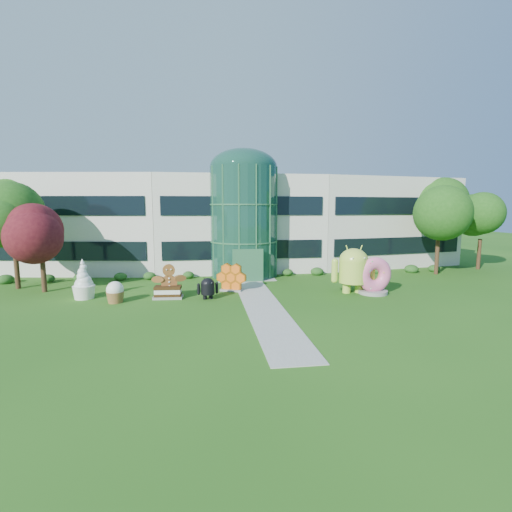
{
  "coord_description": "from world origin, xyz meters",
  "views": [
    {
      "loc": [
        -3.76,
        -21.58,
        6.32
      ],
      "look_at": [
        0.25,
        6.0,
        2.6
      ],
      "focal_mm": 26.0,
      "sensor_mm": 36.0,
      "label": 1
    }
  ],
  "objects": [
    {
      "name": "ground",
      "position": [
        0.0,
        0.0,
        0.0
      ],
      "size": [
        140.0,
        140.0,
        0.0
      ],
      "primitive_type": "plane",
      "color": "#215114",
      "rests_on": "ground"
    },
    {
      "name": "building",
      "position": [
        0.0,
        18.0,
        4.65
      ],
      "size": [
        46.0,
        15.0,
        9.3
      ],
      "primitive_type": null,
      "color": "beige",
      "rests_on": "ground"
    },
    {
      "name": "atrium",
      "position": [
        0.0,
        12.0,
        4.9
      ],
      "size": [
        6.0,
        6.0,
        9.8
      ],
      "primitive_type": "cylinder",
      "color": "#194738",
      "rests_on": "ground"
    },
    {
      "name": "walkway",
      "position": [
        0.0,
        2.0,
        0.02
      ],
      "size": [
        2.4,
        20.0,
        0.04
      ],
      "primitive_type": "cube",
      "color": "#9E9E93",
      "rests_on": "ground"
    },
    {
      "name": "tree_red",
      "position": [
        -15.5,
        7.5,
        3.0
      ],
      "size": [
        4.0,
        4.0,
        6.0
      ],
      "primitive_type": null,
      "color": "#3F0C14",
      "rests_on": "ground"
    },
    {
      "name": "trees_backdrop",
      "position": [
        0.0,
        13.0,
        4.2
      ],
      "size": [
        52.0,
        8.0,
        8.4
      ],
      "primitive_type": null,
      "color": "#1C4E13",
      "rests_on": "ground"
    },
    {
      "name": "android_green",
      "position": [
        7.19,
        3.93,
        1.94
      ],
      "size": [
        3.51,
        2.42,
        3.88
      ],
      "primitive_type": null,
      "rotation": [
        0.0,
        0.0,
        -0.04
      ],
      "color": "#B2D444",
      "rests_on": "ground"
    },
    {
      "name": "android_black",
      "position": [
        -3.45,
        3.54,
        0.87
      ],
      "size": [
        1.69,
        1.29,
        1.73
      ],
      "primitive_type": null,
      "rotation": [
        0.0,
        0.0,
        0.19
      ],
      "color": "black",
      "rests_on": "ground"
    },
    {
      "name": "donut",
      "position": [
        8.53,
        3.46,
        1.37
      ],
      "size": [
        2.72,
        1.45,
        2.74
      ],
      "primitive_type": null,
      "rotation": [
        0.0,
        0.0,
        0.07
      ],
      "color": "pink",
      "rests_on": "ground"
    },
    {
      "name": "gingerbread",
      "position": [
        -6.11,
        4.34,
        1.2
      ],
      "size": [
        2.71,
        1.35,
        2.39
      ],
      "primitive_type": null,
      "rotation": [
        0.0,
        0.0,
        0.14
      ],
      "color": "brown",
      "rests_on": "ground"
    },
    {
      "name": "ice_cream_sandwich",
      "position": [
        -6.18,
        4.13,
        0.44
      ],
      "size": [
        2.04,
        1.12,
        0.88
      ],
      "primitive_type": null,
      "rotation": [
        0.0,
        0.0,
        -0.07
      ],
      "color": "black",
      "rests_on": "ground"
    },
    {
      "name": "honeycomb",
      "position": [
        -1.64,
        5.81,
        0.95
      ],
      "size": [
        2.57,
        1.7,
        1.9
      ],
      "primitive_type": null,
      "rotation": [
        0.0,
        0.0,
        -0.38
      ],
      "color": "orange",
      "rests_on": "ground"
    },
    {
      "name": "froyo",
      "position": [
        -11.94,
        4.95,
        1.36
      ],
      "size": [
        1.83,
        1.83,
        2.73
      ],
      "primitive_type": null,
      "rotation": [
        0.0,
        0.0,
        -0.17
      ],
      "color": "white",
      "rests_on": "ground"
    },
    {
      "name": "cupcake",
      "position": [
        -9.54,
        3.48,
        0.72
      ],
      "size": [
        1.35,
        1.35,
        1.44
      ],
      "primitive_type": null,
      "rotation": [
        0.0,
        0.0,
        0.13
      ],
      "color": "white",
      "rests_on": "ground"
    }
  ]
}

